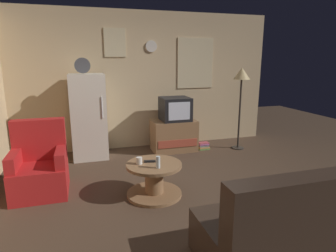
{
  "coord_description": "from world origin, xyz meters",
  "views": [
    {
      "loc": [
        -1.2,
        -3.19,
        1.75
      ],
      "look_at": [
        0.02,
        0.9,
        0.75
      ],
      "focal_mm": 30.74,
      "sensor_mm": 36.0,
      "label": 1
    }
  ],
  "objects_px": {
    "fridge": "(89,116)",
    "couch": "(300,229)",
    "wine_glass": "(158,162)",
    "remote_control": "(150,161)",
    "book_stack": "(203,146)",
    "crt_tv": "(175,109)",
    "coffee_table": "(154,179)",
    "mug_ceramic_white": "(139,161)",
    "standing_lamp": "(241,80)",
    "tv_stand": "(174,135)",
    "armchair": "(40,168)"
  },
  "relations": [
    {
      "from": "tv_stand",
      "to": "crt_tv",
      "type": "bearing_deg",
      "value": -2.13
    },
    {
      "from": "coffee_table",
      "to": "mug_ceramic_white",
      "type": "height_order",
      "value": "mug_ceramic_white"
    },
    {
      "from": "fridge",
      "to": "standing_lamp",
      "type": "height_order",
      "value": "fridge"
    },
    {
      "from": "coffee_table",
      "to": "armchair",
      "type": "bearing_deg",
      "value": 159.79
    },
    {
      "from": "armchair",
      "to": "couch",
      "type": "distance_m",
      "value": 3.15
    },
    {
      "from": "coffee_table",
      "to": "mug_ceramic_white",
      "type": "xyz_separation_m",
      "value": [
        -0.18,
        0.04,
        0.26
      ]
    },
    {
      "from": "standing_lamp",
      "to": "mug_ceramic_white",
      "type": "height_order",
      "value": "standing_lamp"
    },
    {
      "from": "mug_ceramic_white",
      "to": "couch",
      "type": "distance_m",
      "value": 1.97
    },
    {
      "from": "tv_stand",
      "to": "book_stack",
      "type": "relative_size",
      "value": 3.83
    },
    {
      "from": "fridge",
      "to": "crt_tv",
      "type": "relative_size",
      "value": 3.28
    },
    {
      "from": "fridge",
      "to": "couch",
      "type": "bearing_deg",
      "value": -64.11
    },
    {
      "from": "fridge",
      "to": "book_stack",
      "type": "relative_size",
      "value": 8.07
    },
    {
      "from": "fridge",
      "to": "coffee_table",
      "type": "distance_m",
      "value": 2.04
    },
    {
      "from": "mug_ceramic_white",
      "to": "fridge",
      "type": "bearing_deg",
      "value": 107.45
    },
    {
      "from": "remote_control",
      "to": "fridge",
      "type": "bearing_deg",
      "value": 123.62
    },
    {
      "from": "standing_lamp",
      "to": "wine_glass",
      "type": "height_order",
      "value": "standing_lamp"
    },
    {
      "from": "wine_glass",
      "to": "couch",
      "type": "bearing_deg",
      "value": -57.81
    },
    {
      "from": "standing_lamp",
      "to": "crt_tv",
      "type": "bearing_deg",
      "value": 168.87
    },
    {
      "from": "crt_tv",
      "to": "book_stack",
      "type": "bearing_deg",
      "value": -10.59
    },
    {
      "from": "mug_ceramic_white",
      "to": "book_stack",
      "type": "xyz_separation_m",
      "value": [
        1.59,
        1.6,
        -0.42
      ]
    },
    {
      "from": "mug_ceramic_white",
      "to": "coffee_table",
      "type": "bearing_deg",
      "value": -11.44
    },
    {
      "from": "armchair",
      "to": "remote_control",
      "type": "bearing_deg",
      "value": -18.29
    },
    {
      "from": "standing_lamp",
      "to": "couch",
      "type": "height_order",
      "value": "standing_lamp"
    },
    {
      "from": "remote_control",
      "to": "armchair",
      "type": "xyz_separation_m",
      "value": [
        -1.39,
        0.46,
        -0.11
      ]
    },
    {
      "from": "standing_lamp",
      "to": "wine_glass",
      "type": "bearing_deg",
      "value": -141.39
    },
    {
      "from": "coffee_table",
      "to": "armchair",
      "type": "relative_size",
      "value": 0.75
    },
    {
      "from": "wine_glass",
      "to": "mug_ceramic_white",
      "type": "bearing_deg",
      "value": 134.4
    },
    {
      "from": "tv_stand",
      "to": "mug_ceramic_white",
      "type": "xyz_separation_m",
      "value": [
        -1.01,
        -1.71,
        0.18
      ]
    },
    {
      "from": "wine_glass",
      "to": "remote_control",
      "type": "height_order",
      "value": "wine_glass"
    },
    {
      "from": "tv_stand",
      "to": "crt_tv",
      "type": "relative_size",
      "value": 1.56
    },
    {
      "from": "remote_control",
      "to": "armchair",
      "type": "bearing_deg",
      "value": 173.4
    },
    {
      "from": "tv_stand",
      "to": "standing_lamp",
      "type": "relative_size",
      "value": 0.53
    },
    {
      "from": "couch",
      "to": "coffee_table",
      "type": "bearing_deg",
      "value": 119.79
    },
    {
      "from": "standing_lamp",
      "to": "coffee_table",
      "type": "distance_m",
      "value": 2.82
    },
    {
      "from": "armchair",
      "to": "couch",
      "type": "bearing_deg",
      "value": -42.14
    },
    {
      "from": "remote_control",
      "to": "book_stack",
      "type": "bearing_deg",
      "value": 59.04
    },
    {
      "from": "crt_tv",
      "to": "remote_control",
      "type": "bearing_deg",
      "value": -117.89
    },
    {
      "from": "wine_glass",
      "to": "armchair",
      "type": "bearing_deg",
      "value": 154.43
    },
    {
      "from": "tv_stand",
      "to": "wine_glass",
      "type": "height_order",
      "value": "tv_stand"
    },
    {
      "from": "fridge",
      "to": "crt_tv",
      "type": "height_order",
      "value": "fridge"
    },
    {
      "from": "wine_glass",
      "to": "couch",
      "type": "xyz_separation_m",
      "value": [
        0.9,
        -1.43,
        -0.2
      ]
    },
    {
      "from": "fridge",
      "to": "standing_lamp",
      "type": "relative_size",
      "value": 1.11
    },
    {
      "from": "coffee_table",
      "to": "wine_glass",
      "type": "xyz_separation_m",
      "value": [
        0.01,
        -0.16,
        0.29
      ]
    },
    {
      "from": "coffee_table",
      "to": "standing_lamp",
      "type": "bearing_deg",
      "value": 35.59
    },
    {
      "from": "tv_stand",
      "to": "remote_control",
      "type": "relative_size",
      "value": 5.6
    },
    {
      "from": "tv_stand",
      "to": "armchair",
      "type": "relative_size",
      "value": 0.88
    },
    {
      "from": "mug_ceramic_white",
      "to": "couch",
      "type": "relative_size",
      "value": 0.05
    },
    {
      "from": "book_stack",
      "to": "armchair",
      "type": "bearing_deg",
      "value": -158.58
    },
    {
      "from": "crt_tv",
      "to": "coffee_table",
      "type": "height_order",
      "value": "crt_tv"
    },
    {
      "from": "coffee_table",
      "to": "wine_glass",
      "type": "distance_m",
      "value": 0.34
    }
  ]
}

